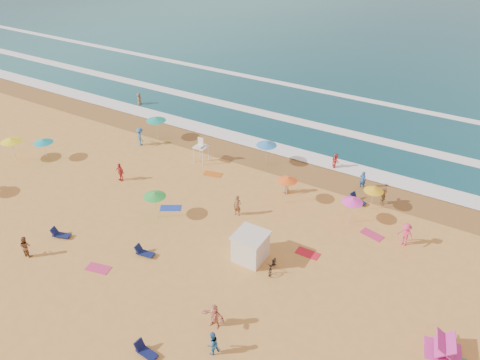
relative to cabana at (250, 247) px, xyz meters
The scene contains 12 objects.
ground 2.88m from the cabana, 168.23° to the left, with size 220.00×220.00×0.00m, color gold.
ocean 84.60m from the cabana, 91.79° to the left, with size 220.00×140.00×0.18m, color #0C4756.
wet_sand 13.35m from the cabana, 101.46° to the left, with size 220.00×220.00×0.00m, color olive.
surf_foam 22.05m from the cabana, 96.90° to the left, with size 200.00×18.70×0.05m.
cabana is the anchor object (origin of this frame).
cabana_roof 1.06m from the cabana, ahead, with size 2.20×2.20×0.12m, color silver.
bicycle 2.00m from the cabana, ahead, with size 0.60×1.73×0.91m, color black.
lifeguard_stand 14.64m from the cabana, 138.43° to the left, with size 1.20×1.20×2.10m, color white, non-canonical shape.
beach_umbrellas 3.83m from the cabana, 137.10° to the left, with size 55.92×25.14×0.78m.
loungers 6.44m from the cabana, 34.73° to the right, with size 39.45×25.17×0.34m.
towels 3.40m from the cabana, 129.13° to the right, with size 47.45×22.13×0.03m.
beachgoers 6.88m from the cabana, 122.26° to the left, with size 47.00×26.19×2.13m.
Camera 1 is at (14.93, -22.49, 22.10)m, focal length 35.00 mm.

